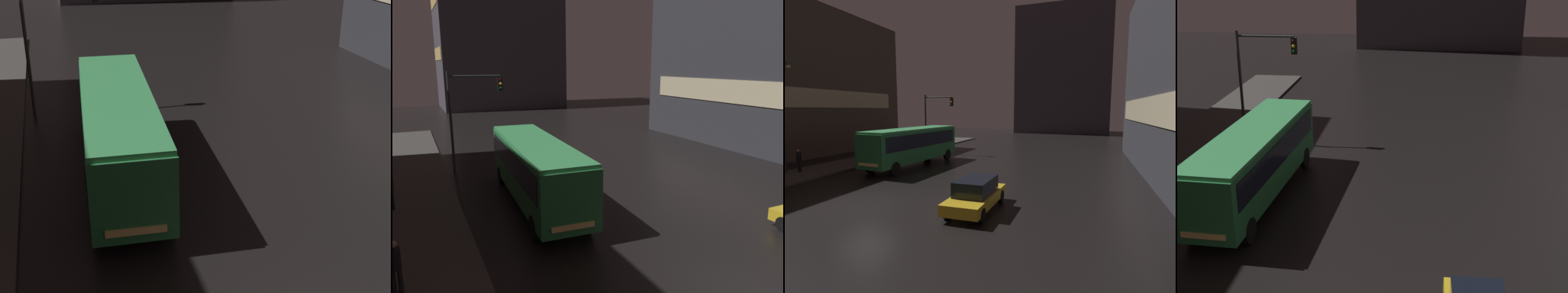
# 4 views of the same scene
# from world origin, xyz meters

# --- Properties ---
(bus_near) EXTENTS (2.98, 10.63, 3.16)m
(bus_near) POSITION_xyz_m (-3.51, 10.01, 1.95)
(bus_near) COLOR #236B38
(bus_near) RESTS_ON ground
(traffic_light_main) EXTENTS (3.37, 0.35, 6.31)m
(traffic_light_main) POSITION_xyz_m (-5.38, 17.45, 4.27)
(traffic_light_main) COLOR #2D2D2D
(traffic_light_main) RESTS_ON ground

